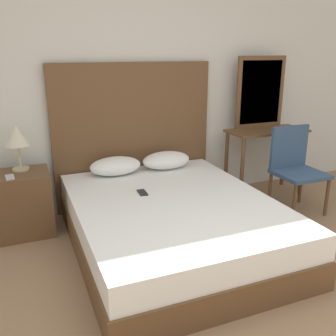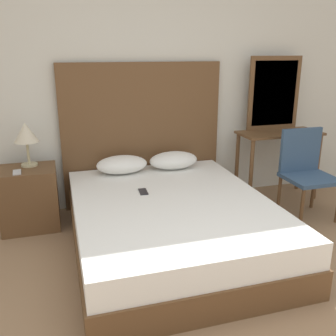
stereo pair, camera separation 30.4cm
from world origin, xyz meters
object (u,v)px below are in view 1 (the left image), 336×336
Objects in this scene: table_lamp at (17,137)px; vanity_desk at (266,143)px; phone_on_nightstand at (10,177)px; bed at (173,223)px; chair at (295,164)px; phone_on_bed at (142,193)px; nightstand at (22,203)px.

vanity_desk is (2.67, -0.09, -0.28)m from table_lamp.
table_lamp is 2.72× the size of phone_on_nightstand.
bed is 1.47m from phone_on_nightstand.
chair reaches higher than vanity_desk.
phone_on_bed is 1.16m from phone_on_nightstand.
chair is at bearing 0.98° from phone_on_bed.
table_lamp reaches higher than vanity_desk.
chair is at bearing -88.20° from vanity_desk.
nightstand is 3.84× the size of phone_on_nightstand.
table_lamp is (-0.97, 0.61, 0.46)m from phone_on_bed.
table_lamp is 0.46× the size of vanity_desk.
table_lamp is at bearing 178.12° from vanity_desk.
bed is at bearing -153.10° from vanity_desk.
nightstand is 1.41× the size of table_lamp.
phone_on_nightstand is at bearing -116.13° from table_lamp.
nightstand is 2.76m from chair.
bed is 13.57× the size of phone_on_bed.
table_lamp is 0.47× the size of chair.
phone_on_bed is 0.17× the size of chair.
table_lamp is (0.03, 0.09, 0.61)m from nightstand.
bed is 3.51× the size of nightstand.
table_lamp is at bearing 73.64° from nightstand.
chair is (1.51, 0.27, 0.29)m from bed.
phone_on_nightstand is (-1.26, 0.65, 0.38)m from bed.
vanity_desk reaches higher than nightstand.
nightstand is at bearing -106.36° from table_lamp.
vanity_desk reaches higher than phone_on_nightstand.
vanity_desk is at bearing 17.16° from phone_on_bed.
phone_on_bed reaches higher than bed.
table_lamp reaches higher than chair.
chair is at bearing 10.01° from bed.
vanity_desk is 0.51m from chair.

